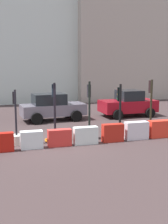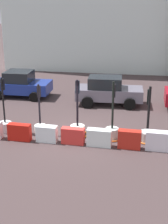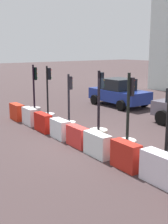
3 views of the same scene
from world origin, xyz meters
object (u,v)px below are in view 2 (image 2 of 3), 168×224
(traffic_light_4, at_px, (112,130))
(construction_barrier_4, at_px, (73,136))
(traffic_light_1, at_px, (5,122))
(traffic_light_3, at_px, (78,127))
(construction_barrier_2, at_px, (19,132))
(traffic_light_2, at_px, (40,125))
(traffic_light_5, at_px, (147,133))
(car_blue_estate, at_px, (20,84))
(construction_barrier_5, at_px, (99,138))
(construction_barrier_3, at_px, (47,134))
(car_grey_saloon, at_px, (108,91))
(construction_barrier_7, at_px, (159,141))
(construction_barrier_6, at_px, (129,139))

(traffic_light_4, height_order, construction_barrier_4, traffic_light_4)
(traffic_light_1, height_order, traffic_light_3, traffic_light_1)
(construction_barrier_2, bearing_deg, traffic_light_2, 49.33)
(traffic_light_5, relative_size, construction_barrier_4, 2.49)
(traffic_light_5, bearing_deg, car_blue_estate, 144.56)
(traffic_light_4, xyz_separation_m, construction_barrier_5, (-0.51, -0.91, -0.03))
(traffic_light_4, distance_m, construction_barrier_3, 3.10)
(construction_barrier_4, bearing_deg, construction_barrier_2, -179.25)
(car_blue_estate, distance_m, car_grey_saloon, 6.03)
(traffic_light_4, xyz_separation_m, traffic_light_5, (1.64, -0.01, -0.04))
(traffic_light_2, xyz_separation_m, construction_barrier_5, (3.03, -0.89, -0.08))
(traffic_light_4, bearing_deg, construction_barrier_3, -164.19)
(construction_barrier_4, height_order, construction_barrier_7, construction_barrier_7)
(traffic_light_5, bearing_deg, construction_barrier_4, -165.85)
(traffic_light_5, height_order, car_grey_saloon, traffic_light_5)
(construction_barrier_5, height_order, construction_barrier_7, construction_barrier_7)
(traffic_light_5, bearing_deg, traffic_light_1, -179.95)
(traffic_light_2, bearing_deg, traffic_light_1, 179.94)
(traffic_light_4, bearing_deg, car_grey_saloon, 97.79)
(construction_barrier_7, relative_size, car_blue_estate, 0.29)
(construction_barrier_2, height_order, construction_barrier_6, construction_barrier_6)
(traffic_light_4, height_order, traffic_light_5, traffic_light_4)
(construction_barrier_5, height_order, car_grey_saloon, car_grey_saloon)
(traffic_light_3, distance_m, traffic_light_4, 1.70)
(car_blue_estate, bearing_deg, traffic_light_5, -35.44)
(traffic_light_2, xyz_separation_m, traffic_light_5, (5.18, 0.01, -0.08))
(traffic_light_2, xyz_separation_m, construction_barrier_3, (0.56, -0.82, -0.09))
(construction_barrier_3, height_order, construction_barrier_6, construction_barrier_6)
(construction_barrier_6, bearing_deg, traffic_light_2, 168.53)
(construction_barrier_5, distance_m, construction_barrier_7, 2.64)
(traffic_light_1, xyz_separation_m, construction_barrier_5, (4.85, -0.89, -0.10))
(traffic_light_1, relative_size, construction_barrier_7, 2.39)
(construction_barrier_5, bearing_deg, traffic_light_2, 163.66)
(construction_barrier_3, bearing_deg, construction_barrier_6, -1.00)
(traffic_light_3, bearing_deg, construction_barrier_7, -14.62)
(construction_barrier_3, bearing_deg, traffic_light_1, 160.85)
(traffic_light_5, bearing_deg, traffic_light_4, 179.57)
(construction_barrier_2, bearing_deg, construction_barrier_4, 0.75)
(traffic_light_2, relative_size, construction_barrier_2, 2.29)
(construction_barrier_2, height_order, construction_barrier_5, construction_barrier_5)
(traffic_light_3, bearing_deg, traffic_light_5, -2.42)
(traffic_light_1, distance_m, construction_barrier_7, 7.54)
(construction_barrier_4, relative_size, construction_barrier_5, 0.95)
(traffic_light_2, distance_m, construction_barrier_4, 2.00)
(traffic_light_1, distance_m, construction_barrier_3, 2.52)
(construction_barrier_3, xyz_separation_m, car_blue_estate, (-3.70, 6.76, 0.44))
(traffic_light_3, height_order, car_grey_saloon, traffic_light_3)
(traffic_light_1, height_order, car_blue_estate, traffic_light_1)
(construction_barrier_3, relative_size, car_grey_saloon, 0.24)
(traffic_light_5, relative_size, construction_barrier_7, 2.28)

